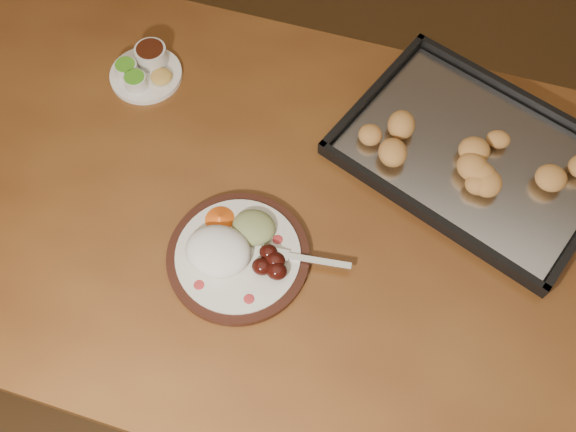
% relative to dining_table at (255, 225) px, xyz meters
% --- Properties ---
extents(ground, '(4.00, 4.00, 0.00)m').
position_rel_dining_table_xyz_m(ground, '(0.09, -0.02, -0.65)').
color(ground, '#56361D').
rests_on(ground, ground).
extents(dining_table, '(1.51, 0.91, 0.75)m').
position_rel_dining_table_xyz_m(dining_table, '(0.00, 0.00, 0.00)').
color(dining_table, brown).
rests_on(dining_table, ground).
extents(dinner_plate, '(0.33, 0.25, 0.06)m').
position_rel_dining_table_xyz_m(dinner_plate, '(0.01, -0.12, 0.12)').
color(dinner_plate, black).
rests_on(dinner_plate, dining_table).
extents(condiment_saucer, '(0.15, 0.15, 0.05)m').
position_rel_dining_table_xyz_m(condiment_saucer, '(-0.31, 0.22, 0.12)').
color(condiment_saucer, white).
rests_on(condiment_saucer, dining_table).
extents(baking_tray, '(0.58, 0.51, 0.05)m').
position_rel_dining_table_xyz_m(baking_tray, '(0.37, 0.23, 0.11)').
color(baking_tray, black).
rests_on(baking_tray, dining_table).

